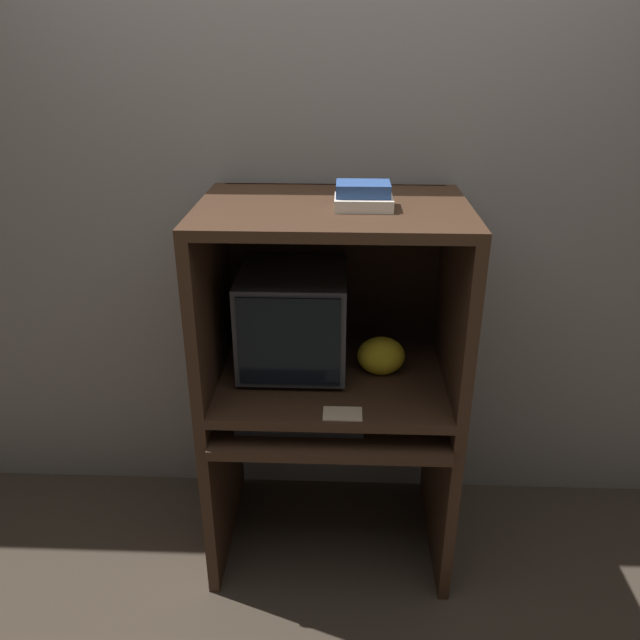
% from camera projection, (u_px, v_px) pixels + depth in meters
% --- Properties ---
extents(ground_plane, '(12.00, 12.00, 0.00)m').
position_uv_depth(ground_plane, '(328.00, 596.00, 2.33)').
color(ground_plane, '#3D3328').
extents(wall_back, '(6.00, 0.06, 2.60)m').
position_uv_depth(wall_back, '(335.00, 208.00, 2.41)').
color(wall_back, gray).
rests_on(wall_back, ground_plane).
extents(desk_base, '(0.90, 0.65, 0.66)m').
position_uv_depth(desk_base, '(331.00, 462.00, 2.41)').
color(desk_base, '#382316').
rests_on(desk_base, ground_plane).
extents(desk_monitor_shelf, '(0.90, 0.63, 0.11)m').
position_uv_depth(desk_monitor_shelf, '(332.00, 381.00, 2.30)').
color(desk_monitor_shelf, '#382316').
rests_on(desk_monitor_shelf, desk_base).
extents(hutch_upper, '(0.90, 0.63, 0.64)m').
position_uv_depth(hutch_upper, '(333.00, 265.00, 2.15)').
color(hutch_upper, '#382316').
rests_on(hutch_upper, desk_monitor_shelf).
extents(crt_monitor, '(0.38, 0.40, 0.38)m').
position_uv_depth(crt_monitor, '(294.00, 319.00, 2.27)').
color(crt_monitor, '#333338').
rests_on(crt_monitor, desk_monitor_shelf).
extents(keyboard, '(0.44, 0.16, 0.03)m').
position_uv_depth(keyboard, '(300.00, 421.00, 2.19)').
color(keyboard, '#2D2D30').
rests_on(keyboard, desk_base).
extents(mouse, '(0.06, 0.04, 0.03)m').
position_uv_depth(mouse, '(381.00, 425.00, 2.17)').
color(mouse, black).
rests_on(mouse, desk_base).
extents(snack_bag, '(0.17, 0.13, 0.14)m').
position_uv_depth(snack_bag, '(381.00, 356.00, 2.28)').
color(snack_bag, gold).
rests_on(snack_bag, desk_monitor_shelf).
extents(book_stack, '(0.18, 0.14, 0.08)m').
position_uv_depth(book_stack, '(363.00, 196.00, 1.97)').
color(book_stack, beige).
rests_on(book_stack, hutch_upper).
extents(paper_card, '(0.13, 0.08, 0.00)m').
position_uv_depth(paper_card, '(343.00, 414.00, 2.06)').
color(paper_card, '#CCB28C').
rests_on(paper_card, desk_monitor_shelf).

